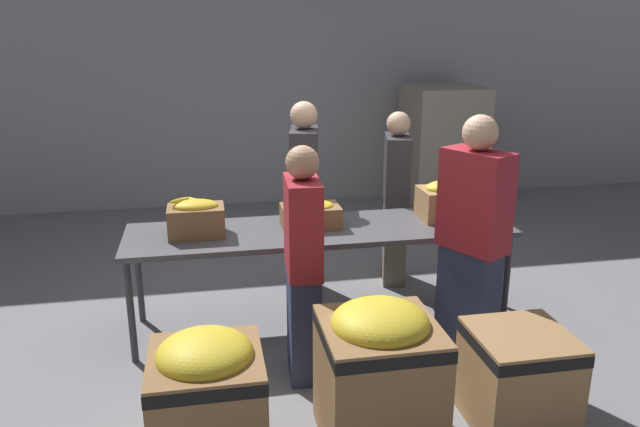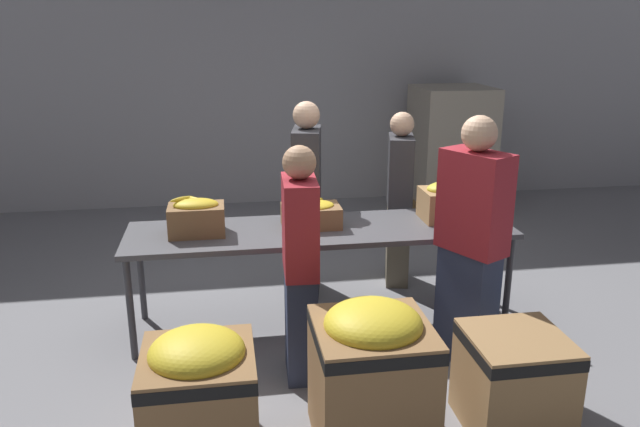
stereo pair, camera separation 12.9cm
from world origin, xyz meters
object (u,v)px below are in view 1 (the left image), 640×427
object	(u,v)px
sorting_table	(321,234)
volunteer_0	(396,200)
volunteer_2	(304,201)
volunteer_1	(472,243)
donation_bin_2	(518,375)
banana_box_0	(196,218)
banana_box_2	(448,199)
banana_box_1	(310,214)
pallet_stack_0	(442,149)
donation_bin_0	(207,396)
donation_bin_1	(379,370)
volunteer_3	(303,267)

from	to	relation	value
sorting_table	volunteer_0	distance (m)	1.10
sorting_table	volunteer_2	xyz separation A→B (m)	(-0.02, 0.63, 0.08)
volunteer_1	donation_bin_2	size ratio (longest dim) A/B	2.93
banana_box_0	volunteer_0	bearing A→B (deg)	22.96
banana_box_2	volunteer_2	world-z (taller)	volunteer_2
banana_box_1	volunteer_0	bearing A→B (deg)	37.52
banana_box_2	pallet_stack_0	size ratio (longest dim) A/B	0.28
volunteer_1	volunteer_2	world-z (taller)	volunteer_1
sorting_table	donation_bin_0	world-z (taller)	sorting_table
sorting_table	donation_bin_1	world-z (taller)	donation_bin_1
donation_bin_1	banana_box_0	bearing A→B (deg)	123.66
volunteer_1	donation_bin_1	world-z (taller)	volunteer_1
volunteer_0	banana_box_2	bearing A→B (deg)	30.70
banana_box_1	volunteer_1	distance (m)	1.22
banana_box_2	sorting_table	bearing A→B (deg)	-176.46
banana_box_0	volunteer_1	xyz separation A→B (m)	(1.82, -0.68, -0.08)
pallet_stack_0	volunteer_1	bearing A→B (deg)	-108.38
sorting_table	banana_box_1	bearing A→B (deg)	143.12
donation_bin_2	banana_box_2	bearing A→B (deg)	85.01
banana_box_1	volunteer_2	size ratio (longest dim) A/B	0.26
donation_bin_1	pallet_stack_0	xyz separation A→B (m)	(2.04, 4.34, 0.31)
donation_bin_2	donation_bin_0	bearing A→B (deg)	-180.00
sorting_table	donation_bin_0	xyz separation A→B (m)	(-0.88, -1.45, -0.35)
banana_box_1	pallet_stack_0	size ratio (longest dim) A/B	0.29
volunteer_3	pallet_stack_0	size ratio (longest dim) A/B	1.03
sorting_table	volunteer_2	bearing A→B (deg)	91.80
banana_box_0	volunteer_3	bearing A→B (deg)	-46.08
donation_bin_0	donation_bin_1	size ratio (longest dim) A/B	0.89
banana_box_2	pallet_stack_0	distance (m)	3.02
banana_box_1	donation_bin_0	size ratio (longest dim) A/B	0.58
banana_box_0	volunteer_3	size ratio (longest dim) A/B	0.26
volunteer_2	donation_bin_1	world-z (taller)	volunteer_2
volunteer_0	volunteer_3	distance (m)	1.78
sorting_table	volunteer_0	xyz separation A→B (m)	(0.82, 0.73, 0.02)
volunteer_2	volunteer_3	distance (m)	1.35
volunteer_1	sorting_table	bearing A→B (deg)	25.05
volunteer_3	donation_bin_0	distance (m)	1.06
donation_bin_0	volunteer_0	bearing A→B (deg)	52.08
volunteer_0	donation_bin_2	distance (m)	2.23
banana_box_1	donation_bin_0	distance (m)	1.78
donation_bin_2	pallet_stack_0	size ratio (longest dim) A/B	0.39
donation_bin_1	volunteer_3	bearing A→B (deg)	111.44
sorting_table	banana_box_2	world-z (taller)	banana_box_2
banana_box_1	volunteer_1	bearing A→B (deg)	-36.82
banana_box_1	volunteer_1	xyz separation A→B (m)	(0.97, -0.73, -0.04)
volunteer_0	volunteer_2	world-z (taller)	volunteer_2
donation_bin_1	donation_bin_2	bearing A→B (deg)	0.00
sorting_table	pallet_stack_0	bearing A→B (deg)	54.07
volunteer_3	sorting_table	bearing A→B (deg)	-16.47
banana_box_0	volunteer_0	xyz separation A→B (m)	(1.73, 0.73, -0.16)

